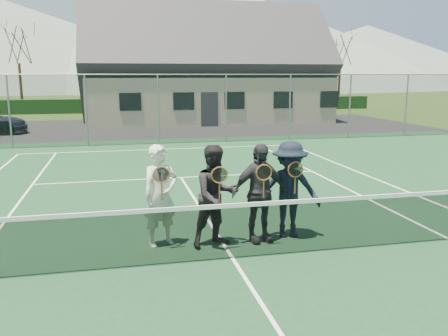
# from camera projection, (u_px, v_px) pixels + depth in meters

# --- Properties ---
(ground) EXTENTS (220.00, 220.00, 0.00)m
(ground) POSITION_uv_depth(u_px,v_px,m) (149.00, 128.00, 26.95)
(ground) COLOR #2A4117
(ground) RESTS_ON ground
(court_surface) EXTENTS (30.00, 30.00, 0.02)m
(court_surface) POSITION_uv_depth(u_px,v_px,m) (233.00, 259.00, 7.81)
(court_surface) COLOR #14381E
(court_surface) RESTS_ON ground
(tarmac_carpark) EXTENTS (40.00, 12.00, 0.01)m
(tarmac_carpark) POSITION_uv_depth(u_px,v_px,m) (76.00, 130.00, 26.08)
(tarmac_carpark) COLOR black
(tarmac_carpark) RESTS_ON ground
(hedge_row) EXTENTS (40.00, 1.20, 1.10)m
(hedge_row) POSITION_uv_depth(u_px,v_px,m) (139.00, 105.00, 38.32)
(hedge_row) COLOR black
(hedge_row) RESTS_ON ground
(hill_centre) EXTENTS (120.00, 120.00, 22.00)m
(hill_centre) POSITION_uv_depth(u_px,v_px,m) (218.00, 36.00, 100.89)
(hill_centre) COLOR slate
(hill_centre) RESTS_ON ground
(hill_east) EXTENTS (90.00, 90.00, 14.00)m
(hill_east) POSITION_uv_depth(u_px,v_px,m) (366.00, 57.00, 109.23)
(hill_east) COLOR #56675E
(hill_east) RESTS_ON ground
(court_markings) EXTENTS (11.03, 23.83, 0.01)m
(court_markings) POSITION_uv_depth(u_px,v_px,m) (233.00, 259.00, 7.81)
(court_markings) COLOR white
(court_markings) RESTS_ON court_surface
(tennis_net) EXTENTS (11.68, 0.08, 1.10)m
(tennis_net) POSITION_uv_depth(u_px,v_px,m) (233.00, 229.00, 7.71)
(tennis_net) COLOR slate
(tennis_net) RESTS_ON ground
(perimeter_fence) EXTENTS (30.07, 0.07, 3.02)m
(perimeter_fence) POSITION_uv_depth(u_px,v_px,m) (158.00, 109.00, 20.43)
(perimeter_fence) COLOR slate
(perimeter_fence) RESTS_ON ground
(clubhouse) EXTENTS (15.60, 8.20, 7.70)m
(clubhouse) POSITION_uv_depth(u_px,v_px,m) (205.00, 59.00, 30.86)
(clubhouse) COLOR beige
(clubhouse) RESTS_ON ground
(tree_b) EXTENTS (3.20, 3.20, 7.77)m
(tree_b) POSITION_uv_depth(u_px,v_px,m) (17.00, 37.00, 36.31)
(tree_b) COLOR #3D2716
(tree_b) RESTS_ON ground
(tree_c) EXTENTS (3.20, 3.20, 7.77)m
(tree_c) POSITION_uv_depth(u_px,v_px,m) (161.00, 40.00, 38.69)
(tree_c) COLOR #322312
(tree_c) RESTS_ON ground
(tree_d) EXTENTS (3.20, 3.20, 7.77)m
(tree_d) POSITION_uv_depth(u_px,v_px,m) (277.00, 41.00, 40.85)
(tree_d) COLOR #392614
(tree_d) RESTS_ON ground
(tree_e) EXTENTS (3.20, 3.20, 7.77)m
(tree_e) POSITION_uv_depth(u_px,v_px,m) (341.00, 42.00, 42.15)
(tree_e) COLOR #361F13
(tree_e) RESTS_ON ground
(player_a) EXTENTS (0.77, 0.65, 1.80)m
(player_a) POSITION_uv_depth(u_px,v_px,m) (161.00, 196.00, 8.29)
(player_a) COLOR silver
(player_a) RESTS_ON court_surface
(player_b) EXTENTS (1.04, 0.91, 1.80)m
(player_b) POSITION_uv_depth(u_px,v_px,m) (216.00, 196.00, 8.27)
(player_b) COLOR black
(player_b) RESTS_ON court_surface
(player_c) EXTENTS (1.12, 0.62, 1.80)m
(player_c) POSITION_uv_depth(u_px,v_px,m) (259.00, 193.00, 8.48)
(player_c) COLOR #26272B
(player_c) RESTS_ON court_surface
(player_d) EXTENTS (1.25, 0.85, 1.80)m
(player_d) POSITION_uv_depth(u_px,v_px,m) (289.00, 190.00, 8.73)
(player_d) COLOR black
(player_d) RESTS_ON court_surface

